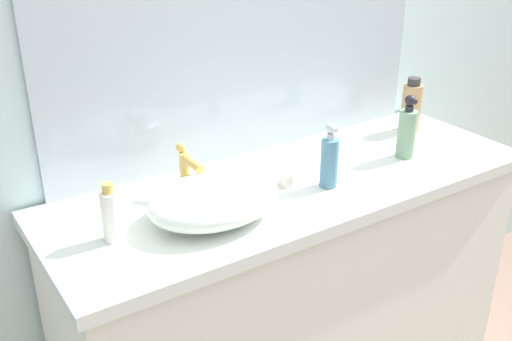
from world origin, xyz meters
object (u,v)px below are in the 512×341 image
at_px(sink_basin, 214,199).
at_px(soap_dispenser, 407,131).
at_px(spray_can, 111,215).
at_px(candle_jar, 287,179).
at_px(perfume_bottle, 329,160).
at_px(lotion_bottle, 411,106).

relative_size(sink_basin, soap_dispenser, 1.75).
height_order(sink_basin, spray_can, spray_can).
bearing_deg(soap_dispenser, candle_jar, 174.73).
height_order(perfume_bottle, spray_can, perfume_bottle).
bearing_deg(spray_can, sink_basin, -9.28).
bearing_deg(soap_dispenser, spray_can, 178.23).
height_order(sink_basin, lotion_bottle, lotion_bottle).
bearing_deg(candle_jar, lotion_bottle, 10.97).
relative_size(perfume_bottle, candle_jar, 3.90).
xyz_separation_m(sink_basin, perfume_bottle, (0.36, -0.02, 0.03)).
relative_size(spray_can, candle_jar, 3.09).
bearing_deg(soap_dispenser, sink_basin, -178.96).
distance_m(soap_dispenser, perfume_bottle, 0.34).
distance_m(soap_dispenser, lotion_bottle, 0.25).
distance_m(soap_dispenser, spray_can, 0.96).
bearing_deg(candle_jar, sink_basin, -168.86).
bearing_deg(spray_can, perfume_bottle, -5.43).
xyz_separation_m(perfume_bottle, spray_can, (-0.62, 0.06, -0.01)).
height_order(perfume_bottle, candle_jar, perfume_bottle).
xyz_separation_m(sink_basin, spray_can, (-0.26, 0.04, 0.01)).
height_order(soap_dispenser, spray_can, soap_dispenser).
xyz_separation_m(lotion_bottle, spray_can, (-1.14, -0.13, -0.02)).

